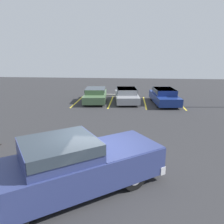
# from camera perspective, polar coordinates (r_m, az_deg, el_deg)

# --- Properties ---
(ground_plane) EXTENTS (60.00, 60.00, 0.00)m
(ground_plane) POSITION_cam_1_polar(r_m,az_deg,el_deg) (7.84, -2.69, -16.83)
(ground_plane) COLOR #2D2D30
(stall_stripe_a) EXTENTS (0.12, 4.76, 0.01)m
(stall_stripe_a) POSITION_cam_1_polar(r_m,az_deg,el_deg) (19.44, -8.99, 2.76)
(stall_stripe_a) COLOR yellow
(stall_stripe_a) RESTS_ON ground_plane
(stall_stripe_b) EXTENTS (0.12, 4.76, 0.01)m
(stall_stripe_b) POSITION_cam_1_polar(r_m,az_deg,el_deg) (18.95, -0.34, 2.62)
(stall_stripe_b) COLOR yellow
(stall_stripe_b) RESTS_ON ground_plane
(stall_stripe_c) EXTENTS (0.12, 4.76, 0.01)m
(stall_stripe_c) POSITION_cam_1_polar(r_m,az_deg,el_deg) (18.91, 8.57, 2.42)
(stall_stripe_c) COLOR yellow
(stall_stripe_c) RESTS_ON ground_plane
(stall_stripe_d) EXTENTS (0.12, 4.76, 0.01)m
(stall_stripe_d) POSITION_cam_1_polar(r_m,az_deg,el_deg) (19.32, 17.29, 2.17)
(stall_stripe_d) COLOR yellow
(stall_stripe_d) RESTS_ON ground_plane
(pickup_truck) EXTENTS (5.93, 4.95, 1.76)m
(pickup_truck) POSITION_cam_1_polar(r_m,az_deg,el_deg) (6.86, -10.70, -13.67)
(pickup_truck) COLOR navy
(pickup_truck) RESTS_ON ground_plane
(parked_sedan_a) EXTENTS (2.15, 4.37, 1.18)m
(parked_sedan_a) POSITION_cam_1_polar(r_m,az_deg,el_deg) (19.06, -4.35, 4.59)
(parked_sedan_a) COLOR #4C6B47
(parked_sedan_a) RESTS_ON ground_plane
(parked_sedan_b) EXTENTS (2.26, 4.41, 1.17)m
(parked_sedan_b) POSITION_cam_1_polar(r_m,az_deg,el_deg) (19.01, 3.83, 4.55)
(parked_sedan_b) COLOR gray
(parked_sedan_b) RESTS_ON ground_plane
(parked_sedan_c) EXTENTS (2.20, 4.54, 1.25)m
(parked_sedan_c) POSITION_cam_1_polar(r_m,az_deg,el_deg) (18.81, 13.49, 4.16)
(parked_sedan_c) COLOR navy
(parked_sedan_c) RESTS_ON ground_plane
(wheel_stop_curb) EXTENTS (1.81, 0.20, 0.14)m
(wheel_stop_curb) POSITION_cam_1_polar(r_m,az_deg,el_deg) (21.82, -1.17, 4.49)
(wheel_stop_curb) COLOR #B7B2A8
(wheel_stop_curb) RESTS_ON ground_plane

